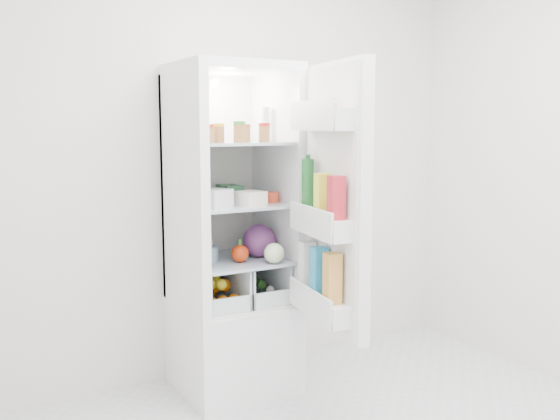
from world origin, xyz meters
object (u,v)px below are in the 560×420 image
red_cabbage (259,241)px  mushroom_bowl (203,254)px  refrigerator (229,271)px  fridge_door (331,205)px

red_cabbage → mushroom_bowl: red_cabbage is taller
red_cabbage → mushroom_bowl: (-0.31, 0.06, -0.05)m
mushroom_bowl → refrigerator: bearing=8.3°
mushroom_bowl → red_cabbage: bearing=-10.8°
red_cabbage → mushroom_bowl: size_ratio=1.11×
red_cabbage → mushroom_bowl: 0.32m
refrigerator → red_cabbage: 0.24m
red_cabbage → mushroom_bowl: bearing=169.2°
refrigerator → red_cabbage: bearing=-29.9°
red_cabbage → fridge_door: bearing=-78.9°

